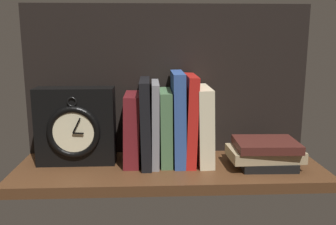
{
  "coord_description": "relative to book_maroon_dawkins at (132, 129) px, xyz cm",
  "views": [
    {
      "loc": [
        -4.59,
        -86.71,
        31.33
      ],
      "look_at": [
        -0.24,
        3.24,
        12.91
      ],
      "focal_mm": 39.09,
      "sensor_mm": 36.0,
      "label": 1
    }
  ],
  "objects": [
    {
      "name": "book_red_requiem",
      "position": [
        14.56,
        0.0,
        2.29
      ],
      "size": [
        3.1,
        14.41,
        22.34
      ],
      "primitive_type": "cube",
      "rotation": [
        0.0,
        0.03,
        0.0
      ],
      "color": "red",
      "rests_on": "ground_plane"
    },
    {
      "name": "book_gray_chess",
      "position": [
        5.8,
        0.0,
        1.47
      ],
      "size": [
        1.9,
        14.79,
        20.64
      ],
      "primitive_type": "cube",
      "rotation": [
        0.0,
        0.01,
        0.0
      ],
      "color": "gray",
      "rests_on": "ground_plane"
    },
    {
      "name": "book_green_romantic",
      "position": [
        8.42,
        0.0,
        0.41
      ],
      "size": [
        3.05,
        13.22,
        18.55
      ],
      "primitive_type": "cube",
      "rotation": [
        0.0,
        -0.01,
        0.0
      ],
      "color": "#476B44",
      "rests_on": "ground_plane"
    },
    {
      "name": "book_blue_modern",
      "position": [
        11.58,
        0.0,
        2.69
      ],
      "size": [
        3.22,
        14.39,
        23.11
      ],
      "primitive_type": "cube",
      "rotation": [
        0.0,
        -0.02,
        0.0
      ],
      "color": "#2D4C8E",
      "rests_on": "ground_plane"
    },
    {
      "name": "book_stack_side",
      "position": [
        32.85,
        -4.76,
        -5.42
      ],
      "size": [
        17.74,
        13.12,
        6.68
      ],
      "color": "black",
      "rests_on": "ground_plane"
    },
    {
      "name": "framed_clock",
      "position": [
        -14.08,
        -0.29,
        0.74
      ],
      "size": [
        19.35,
        7.64,
        19.35
      ],
      "color": "black",
      "rests_on": "ground_plane"
    },
    {
      "name": "book_maroon_dawkins",
      "position": [
        0.0,
        0.0,
        0.0
      ],
      "size": [
        4.21,
        13.13,
        17.78
      ],
      "primitive_type": "cube",
      "rotation": [
        0.0,
        0.02,
        0.0
      ],
      "color": "maroon",
      "rests_on": "ground_plane"
    },
    {
      "name": "book_black_skeptic",
      "position": [
        3.41,
        0.0,
        1.78
      ],
      "size": [
        2.8,
        16.53,
        21.3
      ],
      "primitive_type": "cube",
      "rotation": [
        0.0,
        -0.02,
        0.0
      ],
      "color": "black",
      "rests_on": "ground_plane"
    },
    {
      "name": "back_panel",
      "position": [
        9.25,
        8.87,
        11.21
      ],
      "size": [
        75.95,
        1.2,
        40.12
      ],
      "primitive_type": "cube",
      "color": "black",
      "rests_on": "ground_plane"
    },
    {
      "name": "book_cream_twain",
      "position": [
        17.94,
        0.0,
        0.8
      ],
      "size": [
        4.25,
        14.82,
        19.4
      ],
      "primitive_type": "cube",
      "rotation": [
        0.0,
        -0.03,
        0.0
      ],
      "color": "beige",
      "rests_on": "ground_plane"
    },
    {
      "name": "ground_plane",
      "position": [
        9.25,
        -3.24,
        -10.1
      ],
      "size": [
        75.95,
        25.41,
        2.5
      ],
      "primitive_type": "cube",
      "color": "#4C2D19"
    }
  ]
}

